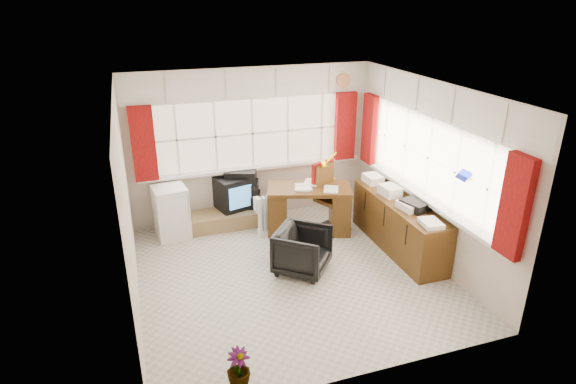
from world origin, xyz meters
The scene contains 20 objects.
ground centered at (0.00, 0.00, 0.00)m, with size 4.00×4.00×0.00m, color beige.
room_walls centered at (0.00, 0.00, 1.50)m, with size 4.00×4.00×4.00m.
window_back centered at (0.00, 1.94, 0.95)m, with size 3.70×0.12×3.60m.
window_right centered at (1.94, 0.00, 0.95)m, with size 0.12×3.70×3.60m.
curtains centered at (0.92, 0.93, 1.46)m, with size 3.83×3.83×1.15m.
overhead_cabinets centered at (0.98, 0.98, 2.25)m, with size 3.98×3.98×0.48m.
desk centered at (0.68, 1.15, 0.41)m, with size 1.42×1.00×0.77m.
desk_lamp centered at (1.14, 1.36, 1.06)m, with size 0.18×0.16×0.46m.
task_chair centered at (0.99, 1.16, 0.59)m, with size 0.62×0.63×1.10m.
office_chair centered at (0.16, 0.03, 0.31)m, with size 0.67×0.69×0.63m, color black.
radiator centered at (0.08, 1.23, 0.26)m, with size 0.44×0.19×0.64m.
credenza centered at (1.73, 0.20, 0.39)m, with size 0.50×2.00×0.85m.
file_tray centered at (1.78, -0.09, 0.81)m, with size 0.29×0.37×0.12m, color black.
tv_bench centered at (-0.55, 1.72, 0.12)m, with size 1.40×0.50×0.25m, color #937449.
crt_tv centered at (-0.37, 1.89, 0.52)m, with size 0.71×0.67×0.53m.
hifi_stack centered at (-0.24, 1.90, 0.54)m, with size 0.69×0.56×0.63m.
mini_fridge centered at (-1.41, 1.63, 0.41)m, with size 0.54×0.54×0.82m.
spray_bottle_a centered at (0.00, 1.35, 0.13)m, with size 0.10×0.10×0.27m, color white.
spray_bottle_b centered at (0.15, 1.03, 0.09)m, with size 0.08×0.08×0.18m, color #85C6C1.
flower_vase centered at (-1.14, -1.75, 0.21)m, with size 0.23×0.23×0.42m, color black.
Camera 1 is at (-1.83, -5.33, 3.54)m, focal length 30.00 mm.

